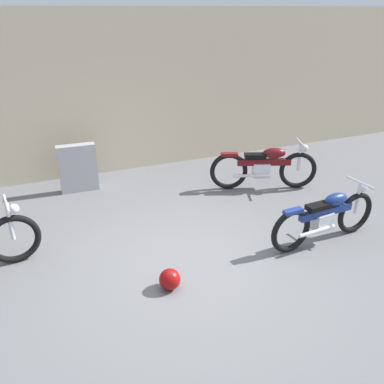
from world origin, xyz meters
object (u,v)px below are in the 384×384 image
stone_marker (78,168)px  motorcycle_blue (326,217)px  helmet (170,279)px  motorcycle_maroon (265,167)px

stone_marker → motorcycle_blue: (3.22, -3.48, -0.05)m
motorcycle_blue → helmet: bearing=-179.7°
motorcycle_maroon → stone_marker: bearing=179.5°
stone_marker → helmet: size_ratio=3.38×
stone_marker → motorcycle_blue: bearing=-47.2°
stone_marker → motorcycle_maroon: 3.72m
stone_marker → helmet: stone_marker is taller
helmet → motorcycle_blue: motorcycle_blue is taller
helmet → motorcycle_maroon: size_ratio=0.14×
helmet → motorcycle_maroon: bearing=38.7°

